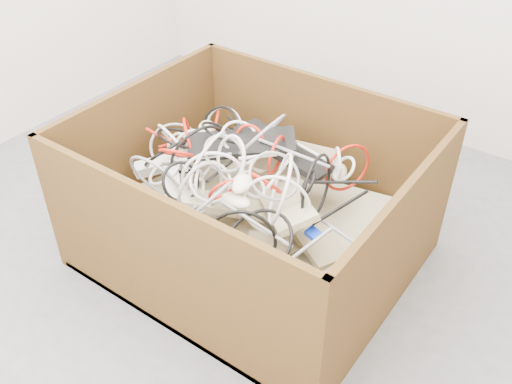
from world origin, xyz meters
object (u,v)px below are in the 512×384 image
Objects in this scene: cardboard_box at (250,224)px; vga_plug at (313,234)px; power_strip_right at (173,198)px; power_strip_left at (174,161)px.

cardboard_box is 0.40m from vga_plug.
cardboard_box is 3.99× the size of power_strip_right.
cardboard_box is 3.66× the size of power_strip_left.
cardboard_box reaches higher than vga_plug.
vga_plug is at bearing -41.99° from power_strip_left.
power_strip_left is 0.66m from vga_plug.
power_strip_right reaches higher than vga_plug.
power_strip_right is at bearing -155.27° from vga_plug.
cardboard_box is at bearing 173.90° from vga_plug.
cardboard_box reaches higher than power_strip_left.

